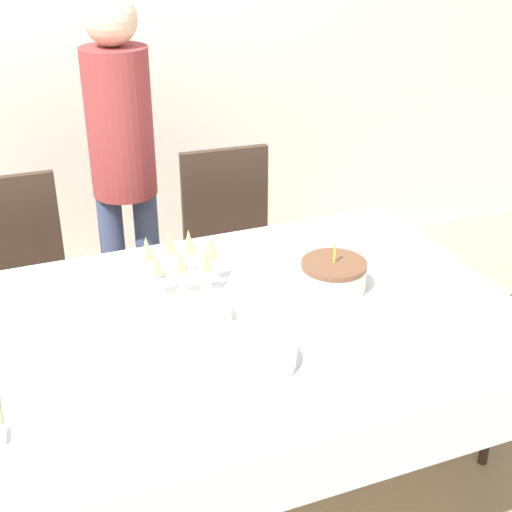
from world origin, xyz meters
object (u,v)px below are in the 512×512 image
(dining_chair_far_right, at_px, (233,248))
(champagne_tray, at_px, (179,263))
(person_standing, at_px, (122,151))
(plate_stack_main, at_px, (248,354))
(plate_stack_dessert, at_px, (197,315))
(dining_chair_far_left, at_px, (20,285))
(birthday_cake, at_px, (333,275))

(dining_chair_far_right, bearing_deg, champagne_tray, -122.63)
(dining_chair_far_right, relative_size, person_standing, 0.59)
(plate_stack_main, distance_m, plate_stack_dessert, 0.27)
(dining_chair_far_left, relative_size, plate_stack_dessert, 4.48)
(plate_stack_dessert, bearing_deg, birthday_cake, 3.91)
(dining_chair_far_left, distance_m, champagne_tray, 0.90)
(dining_chair_far_right, xyz_separation_m, plate_stack_main, (-0.37, -1.16, 0.27))
(dining_chair_far_left, height_order, champagne_tray, dining_chair_far_left)
(champagne_tray, distance_m, plate_stack_main, 0.50)
(dining_chair_far_right, relative_size, plate_stack_dessert, 4.48)
(birthday_cake, bearing_deg, champagne_tray, 156.93)
(plate_stack_main, bearing_deg, plate_stack_dessert, 105.58)
(dining_chair_far_left, distance_m, plate_stack_main, 1.32)
(plate_stack_dessert, xyz_separation_m, person_standing, (0.02, 1.11, 0.19))
(champagne_tray, height_order, plate_stack_main, champagne_tray)
(dining_chair_far_left, xyz_separation_m, birthday_cake, (0.98, -0.87, 0.29))
(dining_chair_far_left, bearing_deg, champagne_tray, -53.02)
(plate_stack_dessert, bearing_deg, dining_chair_far_left, 118.26)
(person_standing, bearing_deg, champagne_tray, -90.22)
(dining_chair_far_left, bearing_deg, plate_stack_dessert, -61.74)
(dining_chair_far_right, relative_size, champagne_tray, 3.30)
(person_standing, bearing_deg, birthday_cake, -66.23)
(dining_chair_far_left, bearing_deg, plate_stack_main, -64.35)
(birthday_cake, distance_m, champagne_tray, 0.52)
(birthday_cake, bearing_deg, dining_chair_far_left, 138.36)
(dining_chair_far_left, relative_size, plate_stack_main, 3.51)
(birthday_cake, height_order, plate_stack_main, birthday_cake)
(birthday_cake, distance_m, plate_stack_main, 0.51)
(dining_chair_far_right, bearing_deg, birthday_cake, -86.78)
(champagne_tray, xyz_separation_m, person_standing, (0.00, 0.87, 0.12))
(champagne_tray, xyz_separation_m, plate_stack_dessert, (-0.02, -0.24, -0.07))
(dining_chair_far_right, relative_size, plate_stack_main, 3.51)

